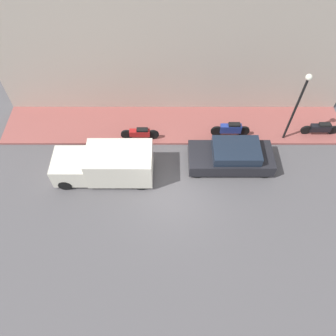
% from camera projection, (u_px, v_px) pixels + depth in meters
% --- Properties ---
extents(ground_plane, '(60.00, 60.00, 0.00)m').
position_uv_depth(ground_plane, '(175.00, 193.00, 16.00)').
color(ground_plane, '#514F51').
extents(sidewalk, '(2.83, 18.98, 0.12)m').
position_uv_depth(sidewalk, '(174.00, 125.00, 18.60)').
color(sidewalk, '#934C47').
rests_on(sidewalk, ground_plane).
extents(building_facade, '(0.30, 18.98, 7.32)m').
position_uv_depth(building_facade, '(174.00, 53.00, 16.61)').
color(building_facade, '#B2A899').
rests_on(building_facade, ground_plane).
extents(parked_car, '(1.84, 4.24, 1.35)m').
position_uv_depth(parked_car, '(232.00, 156.00, 16.52)').
color(parked_car, black).
rests_on(parked_car, ground_plane).
extents(delivery_van, '(1.84, 4.82, 1.79)m').
position_uv_depth(delivery_van, '(105.00, 164.00, 15.89)').
color(delivery_van, silver).
rests_on(delivery_van, ground_plane).
extents(motorcycle_black, '(0.30, 2.05, 0.77)m').
position_uv_depth(motorcycle_black, '(320.00, 128.00, 17.80)').
color(motorcycle_black, black).
rests_on(motorcycle_black, sidewalk).
extents(motorcycle_blue, '(0.30, 2.11, 0.89)m').
position_uv_depth(motorcycle_blue, '(231.00, 129.00, 17.68)').
color(motorcycle_blue, navy).
rests_on(motorcycle_blue, sidewalk).
extents(motorcycle_red, '(0.30, 2.05, 0.75)m').
position_uv_depth(motorcycle_red, '(140.00, 133.00, 17.58)').
color(motorcycle_red, '#B21E1E').
rests_on(motorcycle_red, sidewalk).
extents(streetlamp, '(0.31, 0.31, 4.22)m').
position_uv_depth(streetlamp, '(299.00, 100.00, 15.80)').
color(streetlamp, black).
rests_on(streetlamp, sidewalk).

